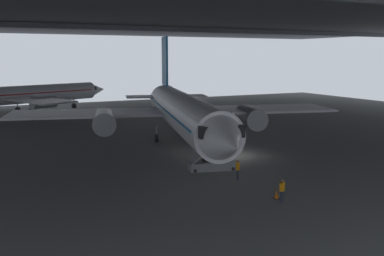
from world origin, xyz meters
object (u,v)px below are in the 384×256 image
(crew_worker_by_stairs, at_px, (238,169))
(airplane_main, at_px, (183,112))
(traffic_cone_orange, at_px, (276,194))
(crew_worker_near_nose, at_px, (282,190))
(boarding_stairs, at_px, (213,161))
(airplane_distant, at_px, (32,94))

(crew_worker_by_stairs, bearing_deg, airplane_main, 82.24)
(airplane_main, bearing_deg, traffic_cone_orange, -95.94)
(traffic_cone_orange, bearing_deg, crew_worker_near_nose, -104.85)
(crew_worker_by_stairs, bearing_deg, boarding_stairs, 92.51)
(airplane_main, xyz_separation_m, crew_worker_by_stairs, (-1.90, -13.92, -2.63))
(boarding_stairs, relative_size, traffic_cone_orange, 7.89)
(airplane_main, relative_size, traffic_cone_orange, 62.47)
(boarding_stairs, distance_m, crew_worker_by_stairs, 3.61)
(crew_worker_near_nose, bearing_deg, boarding_stairs, 89.18)
(airplane_main, bearing_deg, boarding_stairs, -101.26)
(airplane_main, xyz_separation_m, traffic_cone_orange, (-1.96, -18.86, -3.23))
(boarding_stairs, xyz_separation_m, airplane_distant, (-8.89, 46.16, 2.33))
(airplane_distant, bearing_deg, boarding_stairs, -79.10)
(crew_worker_by_stairs, xyz_separation_m, airplane_distant, (-9.05, 49.76, 2.17))
(crew_worker_by_stairs, bearing_deg, airplane_distant, 100.31)
(crew_worker_near_nose, xyz_separation_m, crew_worker_by_stairs, (0.29, 5.80, -0.00))
(boarding_stairs, bearing_deg, traffic_cone_orange, -89.38)
(airplane_main, distance_m, airplane_distant, 37.48)
(airplane_main, height_order, crew_worker_by_stairs, airplane_main)
(airplane_distant, xyz_separation_m, traffic_cone_orange, (8.98, -54.70, -2.77))
(boarding_stairs, bearing_deg, airplane_main, 78.74)
(airplane_distant, distance_m, traffic_cone_orange, 55.50)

